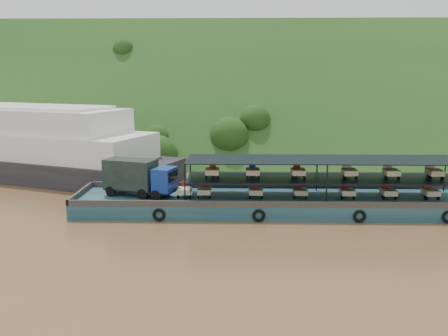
{
  "coord_description": "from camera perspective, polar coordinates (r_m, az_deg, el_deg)",
  "views": [
    {
      "loc": [
        -0.94,
        -41.67,
        11.82
      ],
      "look_at": [
        -2.0,
        3.0,
        3.2
      ],
      "focal_mm": 40.0,
      "sensor_mm": 36.0,
      "label": 1
    }
  ],
  "objects": [
    {
      "name": "passenger_ferry",
      "position": [
        63.33,
        -22.9,
        2.52
      ],
      "size": [
        40.94,
        23.63,
        8.1
      ],
      "rotation": [
        0.0,
        0.0,
        -0.37
      ],
      "color": "black",
      "rests_on": "ground"
    },
    {
      "name": "cargo_barge",
      "position": [
        43.4,
        5.37,
        -3.44
      ],
      "size": [
        35.0,
        7.18,
        4.54
      ],
      "color": "#133444",
      "rests_on": "ground"
    },
    {
      "name": "ground",
      "position": [
        43.33,
        2.56,
        -4.92
      ],
      "size": [
        160.0,
        160.0,
        0.0
      ],
      "primitive_type": "plane",
      "color": "brown",
      "rests_on": "ground"
    },
    {
      "name": "hillside",
      "position": [
        78.57,
        2.03,
        2.26
      ],
      "size": [
        140.0,
        39.6,
        39.6
      ],
      "primitive_type": "cube",
      "rotation": [
        0.79,
        0.0,
        0.0
      ],
      "color": "#1B3D16",
      "rests_on": "ground"
    }
  ]
}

